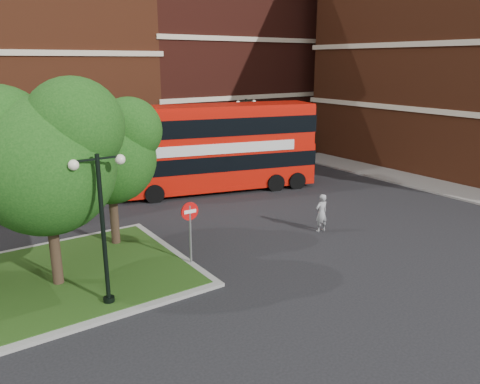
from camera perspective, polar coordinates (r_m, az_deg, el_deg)
ground at (r=18.23m, az=1.30°, el=-9.10°), size 120.00×120.00×0.00m
pavement_far at (r=32.34m, az=-16.05°, el=1.52°), size 44.00×3.00×0.12m
pavement_side at (r=31.33m, az=24.25°, el=0.28°), size 3.00×28.00×0.12m
terrace_far_right at (r=44.28m, az=-2.23°, el=16.16°), size 18.00×12.00×16.00m
traffic_island at (r=18.15m, az=-26.24°, el=-10.72°), size 12.60×7.60×0.15m
tree_island_west at (r=16.53m, az=-23.18°, el=4.49°), size 5.40×4.71×7.21m
tree_island_east at (r=19.75m, az=-15.96°, el=5.17°), size 4.46×3.90×6.29m
lamp_island at (r=15.03m, az=-16.41°, el=-3.67°), size 1.72×0.36×5.00m
lamp_far_left at (r=30.64m, az=-11.67°, el=6.33°), size 1.72×0.36×5.00m
lamp_far_right at (r=34.50m, az=0.73°, el=7.68°), size 1.72×0.36×5.00m
bus at (r=28.09m, az=-2.89°, el=6.11°), size 12.17×5.67×4.53m
woman at (r=21.88m, az=9.89°, el=-2.52°), size 0.66×0.44×1.79m
car_silver at (r=29.60m, az=-19.87°, el=1.11°), size 4.02×1.88×1.33m
car_white at (r=32.71m, az=-7.40°, el=3.22°), size 4.00×1.56×1.30m
no_entry_sign at (r=17.81m, az=-6.12°, el=-3.51°), size 0.70×0.09×2.55m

